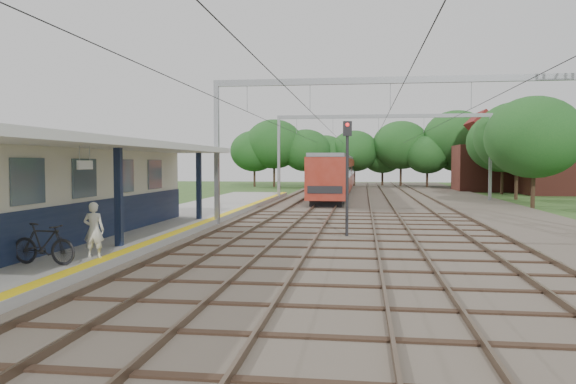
{
  "coord_description": "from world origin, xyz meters",
  "views": [
    {
      "loc": [
        1.99,
        -11.32,
        3.06
      ],
      "look_at": [
        -1.75,
        16.58,
        1.6
      ],
      "focal_mm": 35.0,
      "sensor_mm": 36.0,
      "label": 1
    }
  ],
  "objects_px": {
    "train": "(337,174)",
    "bicycle": "(44,244)",
    "person": "(94,230)",
    "signal_post": "(347,162)"
  },
  "relations": [
    {
      "from": "train",
      "to": "signal_post",
      "type": "distance_m",
      "value": 31.29
    },
    {
      "from": "person",
      "to": "train",
      "type": "height_order",
      "value": "train"
    },
    {
      "from": "train",
      "to": "signal_post",
      "type": "bearing_deg",
      "value": -86.61
    },
    {
      "from": "person",
      "to": "train",
      "type": "bearing_deg",
      "value": -104.77
    },
    {
      "from": "bicycle",
      "to": "person",
      "type": "bearing_deg",
      "value": -29.0
    },
    {
      "from": "bicycle",
      "to": "train",
      "type": "bearing_deg",
      "value": -3.04
    },
    {
      "from": "bicycle",
      "to": "train",
      "type": "xyz_separation_m",
      "value": [
        5.91,
        40.16,
        1.12
      ]
    },
    {
      "from": "person",
      "to": "bicycle",
      "type": "height_order",
      "value": "person"
    },
    {
      "from": "person",
      "to": "train",
      "type": "distance_m",
      "value": 39.32
    },
    {
      "from": "train",
      "to": "bicycle",
      "type": "bearing_deg",
      "value": -98.37
    }
  ]
}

